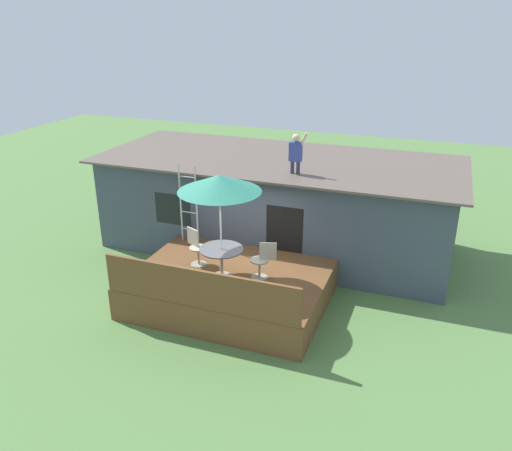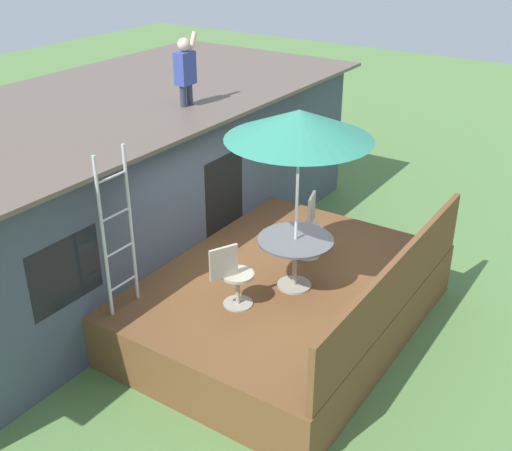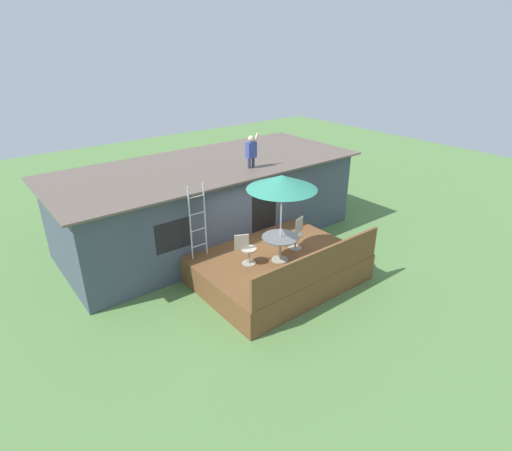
{
  "view_description": "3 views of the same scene",
  "coord_description": "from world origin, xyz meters",
  "px_view_note": "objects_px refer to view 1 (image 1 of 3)",
  "views": [
    {
      "loc": [
        4.45,
        -10.22,
        6.63
      ],
      "look_at": [
        0.4,
        0.67,
        1.83
      ],
      "focal_mm": 36.01,
      "sensor_mm": 36.0,
      "label": 1
    },
    {
      "loc": [
        -6.72,
        -4.05,
        5.55
      ],
      "look_at": [
        0.05,
        0.45,
        1.47
      ],
      "focal_mm": 44.5,
      "sensor_mm": 36.0,
      "label": 2
    },
    {
      "loc": [
        -6.96,
        -7.95,
        6.61
      ],
      "look_at": [
        -0.15,
        0.76,
        1.52
      ],
      "focal_mm": 28.73,
      "sensor_mm": 36.0,
      "label": 3
    }
  ],
  "objects_px": {
    "patio_table": "(221,255)",
    "patio_umbrella": "(219,183)",
    "person_figure": "(296,151)",
    "patio_chair_left": "(196,247)",
    "patio_chair_right": "(263,261)",
    "step_ladder": "(189,204)"
  },
  "relations": [
    {
      "from": "patio_table",
      "to": "person_figure",
      "type": "height_order",
      "value": "person_figure"
    },
    {
      "from": "patio_chair_left",
      "to": "patio_chair_right",
      "type": "relative_size",
      "value": 1.0
    },
    {
      "from": "patio_umbrella",
      "to": "patio_chair_right",
      "type": "xyz_separation_m",
      "value": [
        0.92,
        0.3,
        -1.89
      ]
    },
    {
      "from": "patio_umbrella",
      "to": "person_figure",
      "type": "distance_m",
      "value": 2.81
    },
    {
      "from": "step_ladder",
      "to": "patio_umbrella",
      "type": "bearing_deg",
      "value": -44.06
    },
    {
      "from": "step_ladder",
      "to": "person_figure",
      "type": "height_order",
      "value": "person_figure"
    },
    {
      "from": "patio_chair_left",
      "to": "patio_chair_right",
      "type": "xyz_separation_m",
      "value": [
        1.8,
        -0.13,
        0.0
      ]
    },
    {
      "from": "step_ladder",
      "to": "person_figure",
      "type": "relative_size",
      "value": 1.98
    },
    {
      "from": "patio_table",
      "to": "person_figure",
      "type": "relative_size",
      "value": 0.94
    },
    {
      "from": "patio_table",
      "to": "patio_umbrella",
      "type": "relative_size",
      "value": 0.41
    },
    {
      "from": "patio_chair_right",
      "to": "patio_umbrella",
      "type": "bearing_deg",
      "value": -0.0
    },
    {
      "from": "patio_umbrella",
      "to": "patio_chair_right",
      "type": "relative_size",
      "value": 2.76
    },
    {
      "from": "patio_chair_left",
      "to": "person_figure",
      "type": "bearing_deg",
      "value": 75.34
    },
    {
      "from": "step_ladder",
      "to": "patio_chair_left",
      "type": "relative_size",
      "value": 2.39
    },
    {
      "from": "patio_chair_left",
      "to": "patio_table",
      "type": "bearing_deg",
      "value": 0.0
    },
    {
      "from": "patio_table",
      "to": "patio_chair_right",
      "type": "xyz_separation_m",
      "value": [
        0.92,
        0.3,
        -0.13
      ]
    },
    {
      "from": "patio_chair_right",
      "to": "step_ladder",
      "type": "bearing_deg",
      "value": -44.79
    },
    {
      "from": "patio_umbrella",
      "to": "patio_chair_right",
      "type": "distance_m",
      "value": 2.12
    },
    {
      "from": "patio_table",
      "to": "patio_chair_left",
      "type": "distance_m",
      "value": 0.98
    },
    {
      "from": "person_figure",
      "to": "patio_chair_left",
      "type": "xyz_separation_m",
      "value": [
        -1.88,
        -2.2,
        -2.09
      ]
    },
    {
      "from": "patio_chair_left",
      "to": "patio_chair_right",
      "type": "distance_m",
      "value": 1.81
    },
    {
      "from": "patio_table",
      "to": "patio_chair_right",
      "type": "relative_size",
      "value": 1.13
    }
  ]
}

